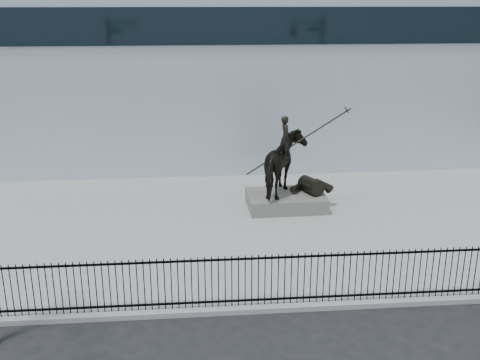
{
  "coord_description": "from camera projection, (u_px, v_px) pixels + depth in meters",
  "views": [
    {
      "loc": [
        -1.91,
        -12.23,
        8.17
      ],
      "look_at": [
        -0.27,
        6.0,
        2.21
      ],
      "focal_mm": 42.0,
      "sensor_mm": 36.0,
      "label": 1
    }
  ],
  "objects": [
    {
      "name": "plaza",
      "position": [
        245.0,
        226.0,
        20.88
      ],
      "size": [
        30.0,
        12.0,
        0.15
      ],
      "primitive_type": "cube",
      "color": "gray",
      "rests_on": "ground"
    },
    {
      "name": "ground",
      "position": [
        272.0,
        335.0,
        14.27
      ],
      "size": [
        120.0,
        120.0,
        0.0
      ],
      "primitive_type": "plane",
      "color": "black",
      "rests_on": "ground"
    },
    {
      "name": "building",
      "position": [
        223.0,
        66.0,
        31.83
      ],
      "size": [
        44.0,
        14.0,
        9.0
      ],
      "primitive_type": "cube",
      "color": "#B1B9C1",
      "rests_on": "ground"
    },
    {
      "name": "equestrian_statue",
      "position": [
        288.0,
        165.0,
        22.0
      ],
      "size": [
        3.91,
        2.46,
        3.31
      ],
      "rotation": [
        0.0,
        0.0,
        0.02
      ],
      "color": "black",
      "rests_on": "statue_plinth"
    },
    {
      "name": "picket_fence",
      "position": [
        266.0,
        280.0,
        15.18
      ],
      "size": [
        22.1,
        0.1,
        1.5
      ],
      "color": "black",
      "rests_on": "plaza"
    },
    {
      "name": "statue_plinth",
      "position": [
        286.0,
        201.0,
        22.45
      ],
      "size": [
        3.1,
        2.17,
        0.57
      ],
      "primitive_type": "cube",
      "rotation": [
        0.0,
        0.0,
        0.02
      ],
      "color": "#54524C",
      "rests_on": "plaza"
    }
  ]
}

